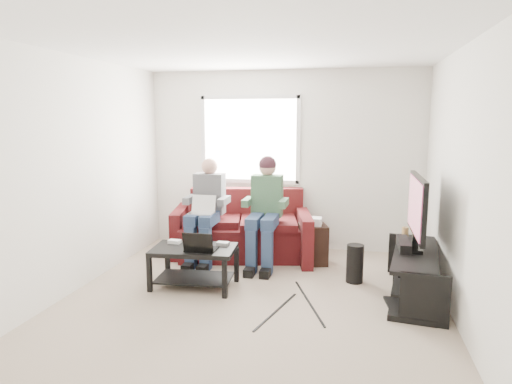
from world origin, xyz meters
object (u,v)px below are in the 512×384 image
subwoofer (355,264)px  end_table (313,243)px  tv_stand (415,276)px  tv (417,208)px  coffee_table (194,258)px  sofa (242,232)px

subwoofer → end_table: size_ratio=0.73×
tv_stand → tv: (-0.00, 0.10, 0.73)m
subwoofer → tv_stand: bearing=-25.3°
coffee_table → tv: size_ratio=0.88×
sofa → tv: 2.48m
tv_stand → end_table: bearing=142.8°
tv → end_table: tv is taller
tv → subwoofer: bearing=162.5°
sofa → tv_stand: bearing=-25.9°
subwoofer → coffee_table: bearing=-163.5°
coffee_table → tv: 2.53m
sofa → subwoofer: sofa is taller
sofa → end_table: size_ratio=3.39×
coffee_table → tv_stand: (2.43, 0.23, -0.12)m
sofa → end_table: 1.03m
tv → subwoofer: size_ratio=2.43×
tv_stand → tv: tv is taller
tv_stand → end_table: size_ratio=2.49×
subwoofer → end_table: (-0.55, 0.60, 0.05)m
tv_stand → subwoofer: (-0.63, 0.30, 0.00)m
coffee_table → end_table: 1.69m
coffee_table → end_table: (1.25, 1.13, -0.06)m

